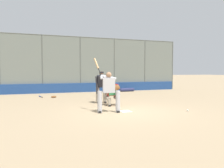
{
  "coord_description": "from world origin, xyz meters",
  "views": [
    {
      "loc": [
        3.44,
        7.96,
        1.6
      ],
      "look_at": [
        0.21,
        -1.0,
        1.05
      ],
      "focal_mm": 35.0,
      "sensor_mm": 36.0,
      "label": 1
    }
  ],
  "objects": [
    {
      "name": "batter_at_plate",
      "position": [
        0.71,
        -0.0,
        0.86
      ],
      "size": [
        0.9,
        0.78,
        2.13
      ],
      "rotation": [
        0.0,
        0.0,
        -0.22
      ],
      "color": "#B7B7BC",
      "rests_on": "ground_plane"
    },
    {
      "name": "equipment_bag_dugout_side",
      "position": [
        -3.58,
        -7.94,
        0.14
      ],
      "size": [
        1.28,
        0.29,
        0.29
      ],
      "color": "navy",
      "rests_on": "ground_plane"
    },
    {
      "name": "bleachers_beyond",
      "position": [
        0.7,
        -11.68,
        0.59
      ],
      "size": [
        11.82,
        3.05,
        1.8
      ],
      "color": "slate",
      "rests_on": "ground_plane"
    },
    {
      "name": "umpire_home",
      "position": [
        0.23,
        -2.51,
        0.86
      ],
      "size": [
        0.65,
        0.41,
        1.6
      ],
      "rotation": [
        0.0,
        0.0,
        -0.05
      ],
      "color": "gray",
      "rests_on": "ground_plane"
    },
    {
      "name": "home_plate_marker",
      "position": [
        0.0,
        0.0,
        0.01
      ],
      "size": [
        0.43,
        0.43,
        0.01
      ],
      "primitive_type": "cube",
      "color": "white",
      "rests_on": "ground_plane"
    },
    {
      "name": "catcher_behind_plate",
      "position": [
        -0.03,
        -1.6,
        0.65
      ],
      "size": [
        0.66,
        0.78,
        1.25
      ],
      "rotation": [
        0.0,
        0.0,
        -0.06
      ],
      "color": "gray",
      "rests_on": "ground_plane"
    },
    {
      "name": "backstop_fence",
      "position": [
        -0.0,
        -8.82,
        2.24
      ],
      "size": [
        16.97,
        0.08,
        4.3
      ],
      "color": "#515651",
      "rests_on": "ground_plane"
    },
    {
      "name": "spare_bat_near_backstop",
      "position": [
        3.07,
        -6.36,
        0.03
      ],
      "size": [
        0.22,
        0.85,
        0.07
      ],
      "rotation": [
        0.0,
        0.0,
        4.91
      ],
      "color": "black",
      "rests_on": "ground_plane"
    },
    {
      "name": "baseball_loose",
      "position": [
        -2.37,
        0.81,
        0.04
      ],
      "size": [
        0.07,
        0.07,
        0.07
      ],
      "primitive_type": "sphere",
      "color": "white",
      "rests_on": "ground_plane"
    },
    {
      "name": "ground_plane",
      "position": [
        0.0,
        0.0,
        0.0
      ],
      "size": [
        160.0,
        160.0,
        0.0
      ],
      "primitive_type": "plane",
      "color": "tan"
    },
    {
      "name": "fielding_glove_on_dirt",
      "position": [
        2.31,
        -5.71,
        0.06
      ],
      "size": [
        0.32,
        0.24,
        0.12
      ],
      "color": "brown",
      "rests_on": "ground_plane"
    },
    {
      "name": "padding_wall",
      "position": [
        0.0,
        -8.72,
        0.35
      ],
      "size": [
        16.55,
        0.18,
        0.7
      ],
      "primitive_type": "cube",
      "color": "navy",
      "rests_on": "ground_plane"
    }
  ]
}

